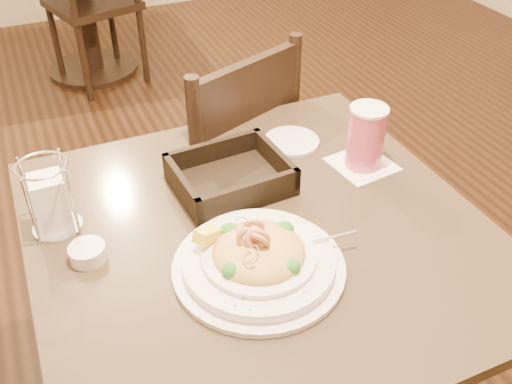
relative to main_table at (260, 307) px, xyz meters
name	(u,v)px	position (x,y,z in m)	size (l,w,h in m)	color
main_table	(260,307)	(0.00, 0.00, 0.00)	(0.90, 0.90, 0.75)	black
dining_chair_near	(219,175)	(0.11, 0.55, -0.02)	(0.54, 0.54, 0.93)	black
pasta_bowl	(258,258)	(-0.05, -0.10, 0.27)	(0.36, 0.32, 0.10)	white
drink_glass	(366,138)	(0.31, 0.11, 0.31)	(0.15, 0.15, 0.15)	white
bread_basket	(230,178)	(0.00, 0.16, 0.26)	(0.25, 0.21, 0.07)	black
napkin_caddy	(51,202)	(-0.38, 0.17, 0.30)	(0.10, 0.10, 0.16)	silver
side_plate	(291,141)	(0.20, 0.27, 0.24)	(0.14, 0.14, 0.01)	white
butter_ramekin	(88,253)	(-0.33, 0.05, 0.25)	(0.07, 0.07, 0.03)	white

